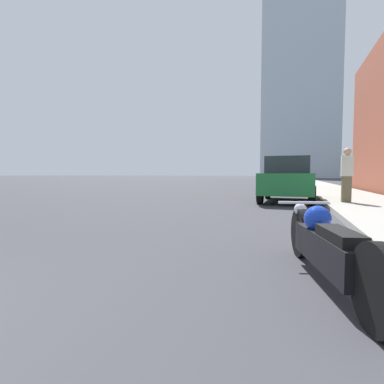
{
  "coord_description": "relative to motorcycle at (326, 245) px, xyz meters",
  "views": [
    {
      "loc": [
        3.05,
        -0.19,
        1.09
      ],
      "look_at": [
        1.44,
        4.81,
        0.78
      ],
      "focal_mm": 28.0,
      "sensor_mm": 36.0,
      "label": 1
    }
  ],
  "objects": [
    {
      "name": "motorcycle",
      "position": [
        0.0,
        0.0,
        0.0
      ],
      "size": [
        0.82,
        2.54,
        0.75
      ],
      "rotation": [
        0.0,
        0.0,
        0.22
      ],
      "color": "black",
      "rests_on": "ground_plane"
    },
    {
      "name": "parked_car_white",
      "position": [
        -0.63,
        45.32,
        0.5
      ],
      "size": [
        2.11,
        4.36,
        1.77
      ],
      "rotation": [
        0.0,
        0.0,
        -0.05
      ],
      "color": "silver",
      "rests_on": "ground_plane"
    },
    {
      "name": "distant_tower",
      "position": [
        2.18,
        93.08,
        41.08
      ],
      "size": [
        20.65,
        20.65,
        82.92
      ],
      "color": "silver",
      "rests_on": "ground_plane"
    },
    {
      "name": "pedestrian",
      "position": [
        1.48,
        7.89,
        0.72
      ],
      "size": [
        0.36,
        0.25,
        1.82
      ],
      "color": "brown",
      "rests_on": "sidewalk"
    },
    {
      "name": "parked_car_yellow",
      "position": [
        -0.31,
        56.45,
        0.49
      ],
      "size": [
        1.93,
        3.97,
        1.73
      ],
      "rotation": [
        0.0,
        0.0,
        -0.05
      ],
      "color": "gold",
      "rests_on": "ground_plane"
    },
    {
      "name": "parked_car_black",
      "position": [
        -0.41,
        21.17,
        0.49
      ],
      "size": [
        2.09,
        4.29,
        1.75
      ],
      "rotation": [
        0.0,
        0.0,
        0.08
      ],
      "color": "black",
      "rests_on": "ground_plane"
    },
    {
      "name": "parked_car_blue",
      "position": [
        -0.26,
        33.9,
        0.39
      ],
      "size": [
        1.87,
        3.87,
        1.53
      ],
      "rotation": [
        0.0,
        0.0,
        0.03
      ],
      "color": "#1E3899",
      "rests_on": "ground_plane"
    },
    {
      "name": "sidewalk",
      "position": [
        2.24,
        36.95,
        -0.3
      ],
      "size": [
        2.89,
        240.0,
        0.15
      ],
      "color": "gray",
      "rests_on": "ground_plane"
    },
    {
      "name": "parked_car_green",
      "position": [
        -0.41,
        9.19,
        0.51
      ],
      "size": [
        2.12,
        4.27,
        1.76
      ],
      "rotation": [
        0.0,
        0.0,
        -0.04
      ],
      "color": "#1E6B33",
      "rests_on": "ground_plane"
    }
  ]
}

